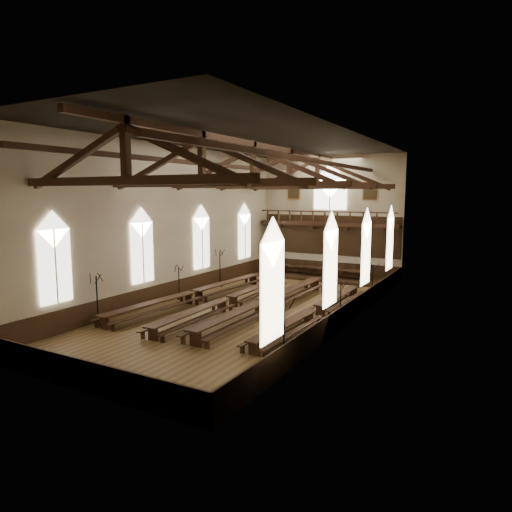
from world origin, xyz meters
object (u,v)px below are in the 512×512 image
(refectory_row_c, at_px, (269,301))
(dais, at_px, (322,277))
(candelabrum_right_mid, at_px, (340,310))
(refectory_row_a, at_px, (194,294))
(refectory_row_b, at_px, (227,301))
(candelabrum_right_far, at_px, (372,288))
(candelabrum_left_mid, at_px, (179,289))
(candelabrum_right_near, at_px, (284,345))
(candelabrum_left_far, at_px, (220,275))
(refectory_row_d, at_px, (315,311))
(candelabrum_left_near, at_px, (98,309))
(high_table, at_px, (322,269))

(refectory_row_c, relative_size, dais, 1.32)
(candelabrum_right_mid, bearing_deg, refectory_row_a, -179.96)
(refectory_row_b, height_order, candelabrum_right_far, candelabrum_right_far)
(candelabrum_left_mid, relative_size, candelabrum_right_near, 0.80)
(candelabrum_right_far, bearing_deg, candelabrum_right_mid, -90.00)
(candelabrum_left_far, bearing_deg, candelabrum_left_mid, -90.00)
(dais, bearing_deg, candelabrum_right_mid, -64.81)
(refectory_row_c, height_order, candelabrum_left_far, candelabrum_left_far)
(refectory_row_c, xyz_separation_m, candelabrum_left_far, (-6.60, 4.75, 0.26))
(candelabrum_right_far, bearing_deg, refectory_row_d, -103.07)
(refectory_row_c, height_order, candelabrum_right_near, candelabrum_right_near)
(candelabrum_left_mid, xyz_separation_m, candelabrum_right_near, (11.10, -7.20, 0.17))
(refectory_row_a, relative_size, refectory_row_c, 0.97)
(candelabrum_left_mid, bearing_deg, candelabrum_left_far, 90.00)
(candelabrum_left_far, distance_m, candelabrum_right_far, 11.18)
(refectory_row_a, distance_m, refectory_row_b, 2.82)
(refectory_row_b, xyz_separation_m, candelabrum_left_far, (-4.18, 5.48, 0.33))
(dais, distance_m, candelabrum_right_near, 19.49)
(dais, bearing_deg, candelabrum_left_far, -130.04)
(refectory_row_a, relative_size, refectory_row_b, 1.03)
(refectory_row_d, bearing_deg, candelabrum_right_near, -78.12)
(candelabrum_left_mid, distance_m, candelabrum_right_mid, 11.10)
(candelabrum_left_near, bearing_deg, dais, 73.01)
(candelabrum_right_mid, bearing_deg, candelabrum_right_far, 90.00)
(candelabrum_left_far, distance_m, candelabrum_right_near, 16.37)
(refectory_row_b, xyz_separation_m, candelabrum_right_mid, (6.92, 0.40, 0.19))
(candelabrum_right_mid, height_order, candelabrum_right_far, candelabrum_right_far)
(refectory_row_b, bearing_deg, refectory_row_c, 16.83)
(high_table, xyz_separation_m, candelabrum_left_mid, (-5.58, -11.48, -0.11))
(refectory_row_d, height_order, candelabrum_left_far, candelabrum_left_far)
(high_table, distance_m, candelabrum_left_mid, 12.77)
(high_table, xyz_separation_m, candelabrum_right_near, (5.52, -18.68, 0.06))
(refectory_row_a, height_order, refectory_row_c, refectory_row_c)
(refectory_row_c, bearing_deg, candelabrum_right_mid, -4.26)
(dais, relative_size, candelabrum_left_near, 4.10)
(candelabrum_left_far, bearing_deg, dais, 49.96)
(candelabrum_left_near, height_order, candelabrum_right_mid, candelabrum_left_near)
(high_table, height_order, candelabrum_right_near, candelabrum_right_near)
(refectory_row_a, relative_size, high_table, 1.93)
(refectory_row_b, height_order, candelabrum_left_near, candelabrum_left_near)
(high_table, bearing_deg, candelabrum_right_far, -44.07)
(refectory_row_a, height_order, candelabrum_left_near, candelabrum_left_near)
(candelabrum_right_near, bearing_deg, refectory_row_d, 101.88)
(candelabrum_left_far, bearing_deg, high_table, 49.96)
(refectory_row_a, xyz_separation_m, refectory_row_b, (2.79, -0.39, -0.03))
(refectory_row_a, bearing_deg, refectory_row_b, -7.95)
(candelabrum_left_mid, xyz_separation_m, candelabrum_left_far, (-0.00, 4.84, 0.17))
(refectory_row_a, height_order, dais, refectory_row_a)
(refectory_row_c, distance_m, candelabrum_right_far, 7.54)
(refectory_row_b, height_order, refectory_row_d, refectory_row_b)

